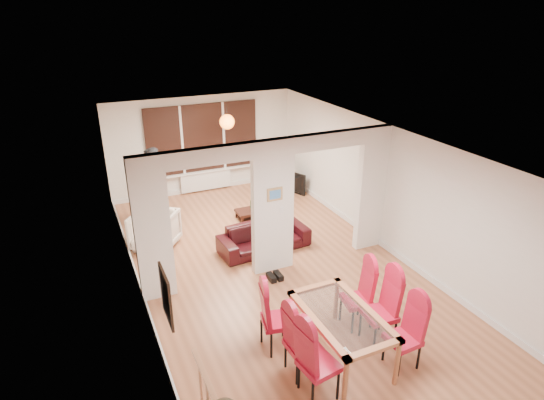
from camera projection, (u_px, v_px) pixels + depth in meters
floor at (273, 268)px, 8.89m from camera, size 5.00×9.00×0.01m
room_walls at (273, 207)px, 8.38m from camera, size 5.00×9.00×2.60m
divider_wall at (273, 207)px, 8.38m from camera, size 5.00×0.18×2.60m
bay_window_blinds at (203, 138)px, 12.01m from camera, size 3.00×0.08×1.80m
radiator at (206, 181)px, 12.45m from camera, size 1.40×0.08×0.50m
pendant_light at (227, 122)px, 10.92m from camera, size 0.36×0.36×0.36m
wall_poster at (166, 296)px, 5.31m from camera, size 0.04×0.52×0.67m
pillar_photo at (275, 194)px, 8.18m from camera, size 0.30×0.03×0.25m
dining_table at (340, 335)px, 6.51m from camera, size 0.91×1.62×0.76m
dining_chair_la at (319, 360)px, 5.80m from camera, size 0.52×0.52×1.14m
dining_chair_lb at (303, 341)px, 6.17m from camera, size 0.45×0.45×1.08m
dining_chair_lc at (277, 316)px, 6.64m from camera, size 0.52×0.52×1.10m
dining_chair_ra at (403, 335)px, 6.31m from camera, size 0.44×0.44×1.05m
dining_chair_rb at (379, 310)px, 6.76m from camera, size 0.49×0.49×1.13m
dining_chair_rc at (357, 296)px, 7.12m from camera, size 0.49×0.49×1.07m
sofa at (264, 237)px, 9.49m from camera, size 1.94×0.87×0.55m
armchair at (155, 230)px, 9.51m from camera, size 1.20×1.20×0.79m
person at (153, 187)px, 10.35m from camera, size 0.68×0.46×1.84m
television at (288, 182)px, 12.36m from camera, size 1.00×0.52×0.59m
coffee_table at (256, 213)px, 10.96m from camera, size 0.95×0.49×0.22m
bottle at (251, 205)px, 10.83m from camera, size 0.06×0.06×0.26m
bowl at (255, 210)px, 10.80m from camera, size 0.21×0.21×0.05m
shoes at (275, 277)px, 8.51m from camera, size 0.25×0.27×0.11m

